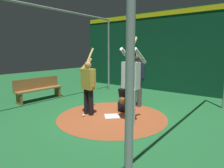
{
  "coord_description": "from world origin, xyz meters",
  "views": [
    {
      "loc": [
        4.31,
        3.31,
        1.87
      ],
      "look_at": [
        0.0,
        0.0,
        0.95
      ],
      "focal_mm": 31.65,
      "sensor_mm": 36.0,
      "label": 1
    }
  ],
  "objects_px": {
    "home_plate": "(112,116)",
    "baseball_0": "(83,115)",
    "umpire": "(137,76)",
    "visitor": "(88,84)",
    "bench": "(39,88)",
    "catcher": "(126,99)",
    "batter": "(131,78)"
  },
  "relations": [
    {
      "from": "batter",
      "to": "bench",
      "type": "xyz_separation_m",
      "value": [
        0.08,
        -4.07,
        -0.74
      ]
    },
    {
      "from": "umpire",
      "to": "baseball_0",
      "type": "distance_m",
      "value": 2.21
    },
    {
      "from": "batter",
      "to": "umpire",
      "type": "xyz_separation_m",
      "value": [
        -1.43,
        -0.65,
        -0.16
      ]
    },
    {
      "from": "home_plate",
      "to": "batter",
      "type": "xyz_separation_m",
      "value": [
        0.07,
        0.66,
        1.18
      ]
    },
    {
      "from": "umpire",
      "to": "baseball_0",
      "type": "height_order",
      "value": "umpire"
    },
    {
      "from": "home_plate",
      "to": "umpire",
      "type": "height_order",
      "value": "umpire"
    },
    {
      "from": "home_plate",
      "to": "baseball_0",
      "type": "height_order",
      "value": "baseball_0"
    },
    {
      "from": "home_plate",
      "to": "batter",
      "type": "bearing_deg",
      "value": 83.7
    },
    {
      "from": "umpire",
      "to": "bench",
      "type": "bearing_deg",
      "value": -66.06
    },
    {
      "from": "umpire",
      "to": "baseball_0",
      "type": "xyz_separation_m",
      "value": [
        1.87,
        -0.65,
        -0.98
      ]
    },
    {
      "from": "home_plate",
      "to": "catcher",
      "type": "height_order",
      "value": "catcher"
    },
    {
      "from": "bench",
      "to": "batter",
      "type": "bearing_deg",
      "value": 91.18
    },
    {
      "from": "umpire",
      "to": "baseball_0",
      "type": "relative_size",
      "value": 24.44
    },
    {
      "from": "catcher",
      "to": "baseball_0",
      "type": "xyz_separation_m",
      "value": [
        1.2,
        -0.66,
        -0.33
      ]
    },
    {
      "from": "home_plate",
      "to": "catcher",
      "type": "bearing_deg",
      "value": 178.24
    },
    {
      "from": "catcher",
      "to": "baseball_0",
      "type": "distance_m",
      "value": 1.4
    },
    {
      "from": "catcher",
      "to": "visitor",
      "type": "distance_m",
      "value": 1.28
    },
    {
      "from": "home_plate",
      "to": "bench",
      "type": "xyz_separation_m",
      "value": [
        0.16,
        -3.4,
        0.44
      ]
    },
    {
      "from": "bench",
      "to": "home_plate",
      "type": "bearing_deg",
      "value": 92.65
    },
    {
      "from": "batter",
      "to": "baseball_0",
      "type": "relative_size",
      "value": 30.25
    },
    {
      "from": "home_plate",
      "to": "catcher",
      "type": "xyz_separation_m",
      "value": [
        -0.68,
        0.02,
        0.36
      ]
    },
    {
      "from": "batter",
      "to": "home_plate",
      "type": "bearing_deg",
      "value": -96.3
    },
    {
      "from": "visitor",
      "to": "baseball_0",
      "type": "distance_m",
      "value": 0.9
    },
    {
      "from": "catcher",
      "to": "bench",
      "type": "bearing_deg",
      "value": -76.18
    },
    {
      "from": "visitor",
      "to": "baseball_0",
      "type": "xyz_separation_m",
      "value": [
        0.27,
        0.04,
        -0.86
      ]
    },
    {
      "from": "visitor",
      "to": "umpire",
      "type": "bearing_deg",
      "value": 161.97
    },
    {
      "from": "baseball_0",
      "to": "batter",
      "type": "bearing_deg",
      "value": 108.58
    },
    {
      "from": "catcher",
      "to": "baseball_0",
      "type": "relative_size",
      "value": 12.81
    },
    {
      "from": "batter",
      "to": "umpire",
      "type": "relative_size",
      "value": 1.24
    },
    {
      "from": "home_plate",
      "to": "visitor",
      "type": "relative_size",
      "value": 0.22
    },
    {
      "from": "catcher",
      "to": "bench",
      "type": "xyz_separation_m",
      "value": [
        0.84,
        -3.42,
        0.08
      ]
    },
    {
      "from": "catcher",
      "to": "home_plate",
      "type": "bearing_deg",
      "value": -1.76
    }
  ]
}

